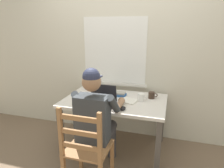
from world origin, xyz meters
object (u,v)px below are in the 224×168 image
seated_person (96,117)px  wooden_chair (87,149)px  desk (115,106)px  laptop (101,100)px  coffee_mug_dark (152,95)px  book_stack_main (119,94)px  coffee_mug_white (141,97)px  computer_mouse (123,108)px

seated_person → wooden_chair: (-0.00, -0.28, -0.22)m
desk → laptop: laptop is taller
seated_person → coffee_mug_dark: (0.52, 0.67, 0.07)m
desk → laptop: (-0.11, -0.20, 0.14)m
book_stack_main → laptop: bearing=-109.8°
laptop → coffee_mug_white: laptop is taller
seated_person → laptop: size_ratio=3.75×
computer_mouse → book_stack_main: 0.47m
computer_mouse → coffee_mug_dark: (0.27, 0.47, 0.03)m
seated_person → book_stack_main: bearing=82.3°
desk → coffee_mug_dark: bearing=22.0°
laptop → computer_mouse: size_ratio=3.30×
desk → wooden_chair: 0.79m
wooden_chair → book_stack_main: size_ratio=4.85×
laptop → coffee_mug_dark: (0.56, 0.39, -0.01)m
desk → seated_person: seated_person is taller
desk → coffee_mug_white: (0.33, 0.05, 0.14)m
coffee_mug_dark → computer_mouse: bearing=-119.9°
coffee_mug_white → book_stack_main: bearing=162.2°
desk → book_stack_main: 0.19m
laptop → coffee_mug_dark: size_ratio=2.76×
wooden_chair → computer_mouse: wooden_chair is taller
desk → wooden_chair: bearing=-95.0°
seated_person → coffee_mug_white: (0.40, 0.54, 0.08)m
coffee_mug_white → desk: bearing=-171.9°
wooden_chair → book_stack_main: (0.09, 0.92, 0.28)m
book_stack_main → coffee_mug_dark: bearing=4.5°
coffee_mug_dark → laptop: bearing=-145.3°
desk → coffee_mug_white: coffee_mug_white is taller
wooden_chair → coffee_mug_white: bearing=63.9°
seated_person → computer_mouse: 0.32m
computer_mouse → coffee_mug_white: bearing=65.6°
seated_person → coffee_mug_white: size_ratio=10.45×
seated_person → laptop: 0.30m
desk → book_stack_main: bearing=82.8°
coffee_mug_white → computer_mouse: bearing=-114.4°
wooden_chair → laptop: (-0.04, 0.56, 0.31)m
computer_mouse → seated_person: bearing=-141.2°
seated_person → computer_mouse: size_ratio=12.36×
book_stack_main → desk: bearing=-97.2°
wooden_chair → coffee_mug_dark: 1.12m
coffee_mug_white → coffee_mug_dark: 0.18m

